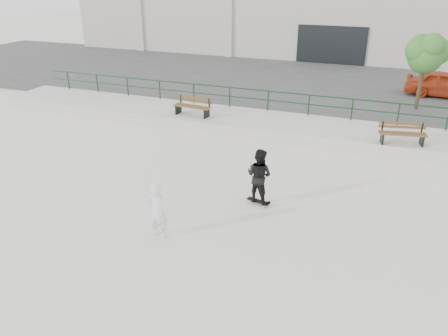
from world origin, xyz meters
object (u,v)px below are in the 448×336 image
at_px(bench_right, 402,134).
at_px(standing_skater, 259,176).
at_px(skateboard, 258,201).
at_px(tree, 427,52).
at_px(red_car, 445,84).
at_px(bench_left, 193,107).
at_px(seated_skater, 158,210).

xyz_separation_m(bench_right, standing_skater, (-4.15, -5.93, 0.07)).
distance_m(skateboard, standing_skater, 0.92).
xyz_separation_m(tree, red_car, (1.39, 2.99, -2.10)).
relative_size(bench_left, seated_skater, 1.15).
bearing_deg(standing_skater, bench_right, -110.24).
height_order(tree, skateboard, tree).
relative_size(standing_skater, seated_skater, 1.08).
bearing_deg(bench_right, seated_skater, -137.32).
bearing_deg(tree, seated_skater, -115.84).
bearing_deg(tree, skateboard, -112.98).
bearing_deg(tree, bench_right, -96.95).
relative_size(bench_right, red_car, 0.46).
xyz_separation_m(tree, seated_skater, (-6.85, -14.15, -2.47)).
distance_m(bench_left, red_car, 13.94).
bearing_deg(skateboard, bench_left, 143.59).
xyz_separation_m(bench_right, skateboard, (-4.15, -5.93, -0.84)).
height_order(bench_left, tree, tree).
xyz_separation_m(bench_left, bench_right, (9.37, -0.40, -0.01)).
relative_size(red_car, standing_skater, 2.29).
bearing_deg(standing_skater, seated_skater, 68.73).
height_order(bench_right, standing_skater, standing_skater).
xyz_separation_m(bench_left, tree, (10.03, 5.00, 2.37)).
distance_m(tree, skateboard, 12.73).
bearing_deg(seated_skater, bench_right, -124.39).
xyz_separation_m(bench_left, standing_skater, (5.22, -6.33, 0.07)).
xyz_separation_m(standing_skater, seated_skater, (-2.04, -2.81, -0.16)).
xyz_separation_m(bench_left, skateboard, (5.22, -6.33, -0.85)).
relative_size(bench_left, bench_right, 1.00).
bearing_deg(red_car, standing_skater, 160.20).
distance_m(bench_left, skateboard, 8.25).
bearing_deg(bench_left, bench_right, 2.01).
xyz_separation_m(bench_right, tree, (0.66, 5.41, 2.38)).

